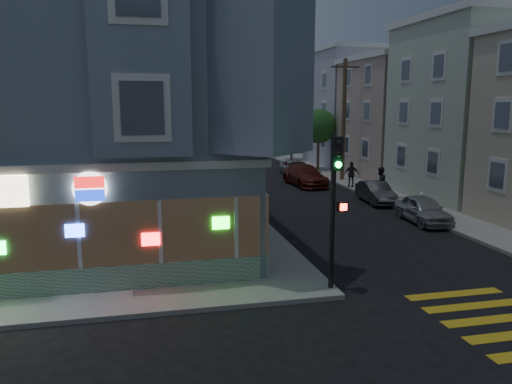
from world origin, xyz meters
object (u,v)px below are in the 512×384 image
object	(u,v)px
street_tree_far	(292,123)
parked_car_c	(305,175)
parked_car_a	(423,209)
fire_hydrant	(421,197)
parked_car_b	(376,192)
pedestrian_b	(352,174)
street_tree_near	(319,126)
pedestrian_a	(380,183)
parked_car_d	(295,168)
traffic_signal	(335,187)
utility_pole	(344,118)

from	to	relation	value
street_tree_far	parked_car_c	xyz separation A→B (m)	(-3.60, -15.27, -3.19)
parked_car_a	fire_hydrant	bearing A→B (deg)	64.06
parked_car_b	parked_car_a	bearing A→B (deg)	-84.40
parked_car_a	parked_car_c	world-z (taller)	parked_car_c
pedestrian_b	parked_car_c	world-z (taller)	pedestrian_b
street_tree_near	parked_car_c	world-z (taller)	street_tree_near
street_tree_near	pedestrian_a	size ratio (longest dim) A/B	2.77
pedestrian_b	parked_car_d	bearing A→B (deg)	-61.25
street_tree_near	parked_car_c	size ratio (longest dim) A/B	1.04
pedestrian_b	fire_hydrant	distance (m)	6.61
parked_car_a	parked_car_c	bearing A→B (deg)	103.84
parked_car_a	parked_car_b	world-z (taller)	parked_car_a
pedestrian_b	traffic_signal	size ratio (longest dim) A/B	0.37
utility_pole	street_tree_far	world-z (taller)	utility_pole
utility_pole	pedestrian_a	xyz separation A→B (m)	(-0.70, -7.65, -3.69)
parked_car_a	parked_car_d	bearing A→B (deg)	98.29
street_tree_near	pedestrian_b	distance (m)	9.84
street_tree_near	parked_car_d	distance (m)	4.79
parked_car_a	parked_car_b	distance (m)	5.20
fire_hydrant	utility_pole	bearing A→B (deg)	95.27
street_tree_far	pedestrian_b	world-z (taller)	street_tree_far
parked_car_d	traffic_signal	world-z (taller)	traffic_signal
fire_hydrant	traffic_signal	bearing A→B (deg)	-130.83
street_tree_near	parked_car_a	xyz separation A→B (m)	(-1.50, -19.55, -3.26)
pedestrian_a	parked_car_a	world-z (taller)	pedestrian_a
parked_car_d	parked_car_c	bearing A→B (deg)	-92.00
street_tree_near	fire_hydrant	bearing A→B (deg)	-87.46
utility_pole	parked_car_c	bearing A→B (deg)	-159.52
pedestrian_b	street_tree_far	bearing A→B (deg)	-78.61
pedestrian_a	street_tree_far	bearing A→B (deg)	-113.09
street_tree_near	parked_car_b	bearing A→B (deg)	-95.97
pedestrian_a	parked_car_d	bearing A→B (deg)	-101.54
street_tree_near	parked_car_b	distance (m)	14.80
pedestrian_b	parked_car_a	size ratio (longest dim) A/B	0.44
parked_car_a	parked_car_d	xyz separation A→B (m)	(-1.27, 17.48, -0.06)
utility_pole	street_tree_near	xyz separation A→B (m)	(0.20, 6.00, -0.86)
pedestrian_a	fire_hydrant	xyz separation A→B (m)	(1.60, -2.10, -0.60)
street_tree_near	traffic_signal	xyz separation A→B (m)	(-9.38, -27.42, -0.54)
pedestrian_b	parked_car_b	world-z (taller)	pedestrian_b
street_tree_far	traffic_signal	bearing A→B (deg)	-104.84
pedestrian_a	parked_car_c	xyz separation A→B (m)	(-2.70, 6.38, -0.37)
parked_car_d	pedestrian_b	bearing A→B (deg)	-68.53
street_tree_near	fire_hydrant	size ratio (longest dim) A/B	7.72
utility_pole	parked_car_c	size ratio (longest dim) A/B	1.76
street_tree_far	parked_car_a	world-z (taller)	street_tree_far
parked_car_a	parked_car_b	bearing A→B (deg)	94.13
parked_car_a	parked_car_c	xyz separation A→B (m)	(-2.10, 12.28, 0.07)
pedestrian_a	traffic_signal	xyz separation A→B (m)	(-8.48, -13.76, 2.28)
utility_pole	street_tree_far	distance (m)	14.03
pedestrian_a	parked_car_a	distance (m)	5.94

